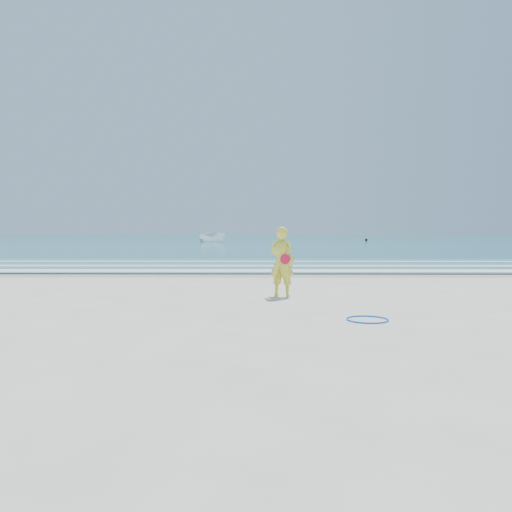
{
  "coord_description": "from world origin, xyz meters",
  "views": [
    {
      "loc": [
        0.84,
        -10.65,
        1.77
      ],
      "look_at": [
        0.72,
        4.0,
        1.0
      ],
      "focal_mm": 35.0,
      "sensor_mm": 36.0,
      "label": 1
    }
  ],
  "objects": [
    {
      "name": "boat",
      "position": [
        -5.81,
        59.56,
        0.83
      ],
      "size": [
        4.24,
        1.96,
        1.58
      ],
      "primitive_type": "imported",
      "rotation": [
        0.0,
        0.0,
        1.68
      ],
      "color": "white",
      "rests_on": "ocean"
    },
    {
      "name": "foam_mid",
      "position": [
        0.0,
        13.2,
        0.05
      ],
      "size": [
        400.0,
        0.9,
        0.01
      ],
      "primitive_type": "cube",
      "color": "white",
      "rests_on": "shallow"
    },
    {
      "name": "buoy",
      "position": [
        17.36,
        66.84,
        0.24
      ],
      "size": [
        0.4,
        0.4,
        0.4
      ],
      "primitive_type": "sphere",
      "color": "black",
      "rests_on": "ocean"
    },
    {
      "name": "shallow",
      "position": [
        0.0,
        14.0,
        0.04
      ],
      "size": [
        400.0,
        10.0,
        0.01
      ],
      "primitive_type": "cube",
      "color": "#59B7AD",
      "rests_on": "ocean"
    },
    {
      "name": "ground",
      "position": [
        0.0,
        0.0,
        0.0
      ],
      "size": [
        400.0,
        400.0,
        0.0
      ],
      "primitive_type": "plane",
      "color": "silver",
      "rests_on": "ground"
    },
    {
      "name": "foam_far",
      "position": [
        0.0,
        16.5,
        0.05
      ],
      "size": [
        400.0,
        0.6,
        0.01
      ],
      "primitive_type": "cube",
      "color": "white",
      "rests_on": "shallow"
    },
    {
      "name": "hoop",
      "position": [
        2.95,
        -0.95,
        0.01
      ],
      "size": [
        1.04,
        1.04,
        0.03
      ],
      "primitive_type": "torus",
      "rotation": [
        0.0,
        0.0,
        0.32
      ],
      "color": "blue",
      "rests_on": "ground"
    },
    {
      "name": "ocean",
      "position": [
        0.0,
        105.0,
        0.02
      ],
      "size": [
        400.0,
        190.0,
        0.04
      ],
      "primitive_type": "cube",
      "color": "#19727F",
      "rests_on": "ground"
    },
    {
      "name": "wet_sand",
      "position": [
        0.0,
        9.0,
        0.0
      ],
      "size": [
        400.0,
        2.4,
        0.0
      ],
      "primitive_type": "cube",
      "color": "#B2A893",
      "rests_on": "ground"
    },
    {
      "name": "woman",
      "position": [
        1.42,
        2.52,
        0.93
      ],
      "size": [
        0.8,
        0.68,
        1.85
      ],
      "color": "yellow",
      "rests_on": "ground"
    },
    {
      "name": "foam_near",
      "position": [
        0.0,
        10.3,
        0.05
      ],
      "size": [
        400.0,
        1.4,
        0.01
      ],
      "primitive_type": "cube",
      "color": "white",
      "rests_on": "shallow"
    }
  ]
}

